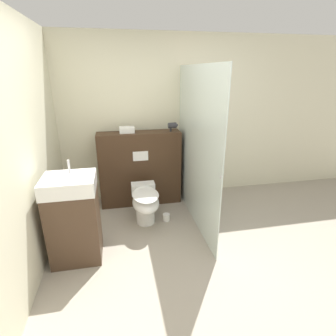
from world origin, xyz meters
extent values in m
plane|color=#9E9384|center=(0.00, 0.00, 0.00)|extent=(12.00, 12.00, 0.00)
cube|color=beige|center=(0.00, 1.89, 1.25)|extent=(8.00, 0.06, 2.50)
cube|color=beige|center=(-1.48, 0.00, 1.25)|extent=(0.06, 8.00, 2.50)
cube|color=#3D2819|center=(-0.28, 1.63, 0.56)|extent=(1.22, 0.31, 1.13)
cube|color=white|center=(-0.28, 1.47, 0.81)|extent=(0.22, 0.01, 0.14)
cube|color=silver|center=(0.39, 0.97, 1.02)|extent=(0.01, 1.79, 2.05)
sphere|color=#B2B2B7|center=(0.39, 0.10, 0.98)|extent=(0.04, 0.04, 0.04)
cylinder|color=white|center=(-0.29, 1.00, 0.16)|extent=(0.25, 0.25, 0.33)
ellipsoid|color=white|center=(-0.29, 0.91, 0.35)|extent=(0.35, 0.52, 0.21)
ellipsoid|color=white|center=(-0.29, 0.91, 0.47)|extent=(0.34, 0.51, 0.02)
cube|color=white|center=(-0.29, 1.22, 0.41)|extent=(0.33, 0.15, 0.17)
cube|color=#473323|center=(-1.11, 0.45, 0.41)|extent=(0.51, 0.44, 0.81)
cube|color=white|center=(-1.11, 0.45, 0.89)|extent=(0.52, 0.45, 0.16)
cylinder|color=silver|center=(-1.11, 0.57, 1.04)|extent=(0.02, 0.02, 0.14)
cylinder|color=#2D2D33|center=(0.21, 1.59, 1.22)|extent=(0.12, 0.08, 0.08)
cone|color=#2D2D33|center=(0.28, 1.59, 1.22)|extent=(0.03, 0.07, 0.07)
cylinder|color=#2D2D33|center=(0.18, 1.59, 1.17)|extent=(0.03, 0.03, 0.08)
cube|color=white|center=(-0.45, 1.64, 1.17)|extent=(0.21, 0.16, 0.08)
cylinder|color=white|center=(0.00, 0.99, 0.05)|extent=(0.10, 0.10, 0.10)
camera|label=1|loc=(-0.60, -2.14, 1.97)|focal=28.00mm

